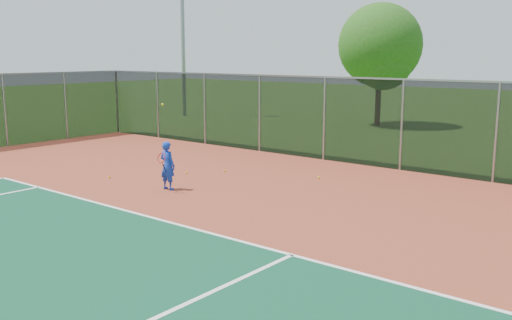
# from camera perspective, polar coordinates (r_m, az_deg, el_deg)

# --- Properties ---
(ground) EXTENTS (120.00, 120.00, 0.00)m
(ground) POSITION_cam_1_polar(r_m,az_deg,el_deg) (10.43, -15.62, -11.30)
(ground) COLOR #31611B
(ground) RESTS_ON ground
(court_apron) EXTENTS (30.00, 20.00, 0.02)m
(court_apron) POSITION_cam_1_polar(r_m,az_deg,el_deg) (11.61, -7.49, -8.67)
(court_apron) COLOR #973D26
(court_apron) RESTS_ON ground
(fence_back) EXTENTS (30.00, 0.06, 3.03)m
(fence_back) POSITION_cam_1_polar(r_m,az_deg,el_deg) (19.38, 14.38, 3.53)
(fence_back) COLOR black
(fence_back) RESTS_ON court_apron
(tennis_player) EXTENTS (0.59, 0.60, 2.44)m
(tennis_player) POSITION_cam_1_polar(r_m,az_deg,el_deg) (16.31, -8.85, -0.54)
(tennis_player) COLOR #143BBF
(tennis_player) RESTS_ON court_apron
(practice_ball_0) EXTENTS (0.07, 0.07, 0.07)m
(practice_ball_0) POSITION_cam_1_polar(r_m,az_deg,el_deg) (18.33, -14.44, -1.65)
(practice_ball_0) COLOR yellow
(practice_ball_0) RESTS_ON court_apron
(practice_ball_3) EXTENTS (0.07, 0.07, 0.07)m
(practice_ball_3) POSITION_cam_1_polar(r_m,az_deg,el_deg) (18.53, -6.95, -1.26)
(practice_ball_3) COLOR yellow
(practice_ball_3) RESTS_ON court_apron
(practice_ball_4) EXTENTS (0.07, 0.07, 0.07)m
(practice_ball_4) POSITION_cam_1_polar(r_m,az_deg,el_deg) (17.75, 6.31, -1.76)
(practice_ball_4) COLOR yellow
(practice_ball_4) RESTS_ON court_apron
(practice_ball_5) EXTENTS (0.07, 0.07, 0.07)m
(practice_ball_5) POSITION_cam_1_polar(r_m,az_deg,el_deg) (18.69, -3.16, -1.09)
(practice_ball_5) COLOR yellow
(practice_ball_5) RESTS_ON court_apron
(floodlight_nw) EXTENTS (0.90, 0.40, 11.42)m
(floodlight_nw) POSITION_cam_1_polar(r_m,az_deg,el_deg) (36.21, -7.38, 14.65)
(floodlight_nw) COLOR gray
(floodlight_nw) RESTS_ON ground
(tree_back_left) EXTENTS (4.45, 4.45, 6.53)m
(tree_back_left) POSITION_cam_1_polar(r_m,az_deg,el_deg) (31.50, 12.39, 10.79)
(tree_back_left) COLOR #382314
(tree_back_left) RESTS_ON ground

